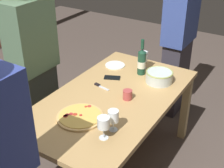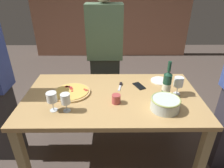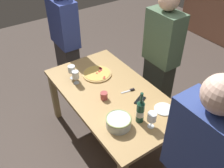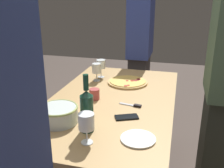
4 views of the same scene
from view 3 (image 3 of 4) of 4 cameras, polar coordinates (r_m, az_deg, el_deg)
ground_plane at (r=3.20m, az=0.00°, el=-12.30°), size 8.00×8.00×0.00m
dining_table at (r=2.73m, az=0.00°, el=-3.47°), size 1.60×0.90×0.75m
pizza at (r=2.93m, az=-3.45°, el=2.37°), size 0.34×0.34×0.02m
serving_bowl at (r=2.28m, az=1.51°, el=-8.65°), size 0.24×0.24×0.10m
wine_bottle at (r=2.30m, az=6.52°, el=-6.15°), size 0.08×0.08×0.34m
wine_glass_near_pizza at (r=2.84m, az=-9.26°, el=3.28°), size 0.08×0.08×0.16m
wine_glass_by_bottle at (r=2.26m, az=9.17°, el=-7.52°), size 0.08×0.08×0.17m
wine_glass_far_left at (r=2.77m, az=-8.37°, el=2.00°), size 0.08×0.08×0.16m
cup_amber at (r=2.57m, az=-1.86°, el=-2.72°), size 0.08×0.08×0.08m
side_plate at (r=2.52m, az=11.77°, el=-5.65°), size 0.19×0.19×0.01m
cell_phone at (r=2.58m, az=6.44°, el=-3.74°), size 0.12×0.16×0.01m
pizza_knife at (r=2.69m, az=4.07°, el=-1.49°), size 0.05×0.16×0.02m
person_host at (r=3.48m, az=-10.59°, el=9.40°), size 0.46×0.24×1.65m
person_guest_left at (r=3.06m, az=11.10°, el=5.62°), size 0.42×0.24×1.69m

